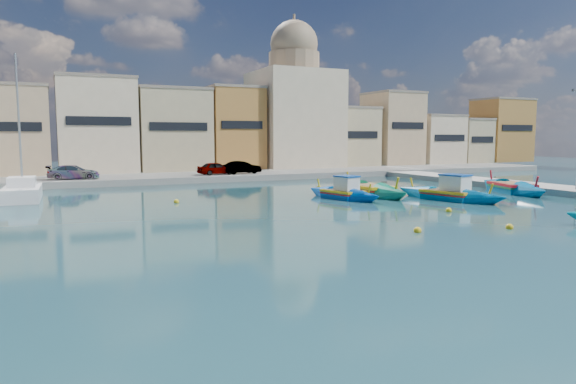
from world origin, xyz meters
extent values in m
plane|color=#123438|center=(0.00, 0.00, 0.00)|extent=(160.00, 160.00, 0.00)
cube|color=gray|center=(0.00, 32.00, 0.30)|extent=(80.00, 8.00, 0.60)
cube|color=tan|center=(-21.91, 39.16, 4.97)|extent=(6.90, 6.32, 8.74)
cube|color=gray|center=(-21.91, 39.16, 9.49)|extent=(7.03, 6.44, 0.30)
cube|color=black|center=(-21.91, 35.95, 5.41)|extent=(5.52, 0.10, 0.90)
cube|color=beige|center=(-13.86, 39.12, 5.55)|extent=(7.88, 6.24, 9.89)
cube|color=gray|center=(-13.86, 39.12, 10.64)|extent=(8.04, 6.37, 0.30)
cube|color=black|center=(-13.86, 35.95, 6.04)|extent=(6.30, 0.10, 0.90)
cube|color=tan|center=(-5.74, 39.72, 5.09)|extent=(7.88, 7.44, 8.99)
cube|color=gray|center=(-5.74, 39.72, 9.74)|extent=(8.04, 7.59, 0.30)
cube|color=black|center=(-5.74, 35.95, 5.54)|extent=(6.30, 0.10, 0.90)
cube|color=#BF823C|center=(1.54, 39.07, 5.31)|extent=(6.17, 6.13, 9.43)
cube|color=gray|center=(1.54, 39.07, 10.18)|extent=(6.29, 6.26, 0.30)
cube|color=black|center=(1.54, 35.95, 5.78)|extent=(4.93, 0.10, 0.90)
cube|color=tan|center=(9.05, 39.85, 3.63)|extent=(7.31, 7.69, 6.05)
cube|color=gray|center=(9.05, 39.85, 6.80)|extent=(7.46, 7.85, 0.30)
cube|color=black|center=(9.05, 35.95, 3.93)|extent=(5.85, 0.10, 0.90)
cube|color=tan|center=(17.02, 39.65, 4.31)|extent=(7.54, 7.30, 7.41)
cube|color=gray|center=(17.02, 39.65, 8.16)|extent=(7.69, 7.45, 0.30)
cube|color=black|center=(17.02, 35.95, 4.68)|extent=(6.03, 0.10, 0.90)
cube|color=tan|center=(24.93, 39.49, 5.42)|extent=(6.36, 6.97, 9.63)
cube|color=gray|center=(24.93, 39.49, 10.38)|extent=(6.48, 7.11, 0.30)
cube|color=black|center=(24.93, 35.95, 5.90)|extent=(5.09, 0.10, 0.90)
cube|color=beige|center=(32.15, 39.35, 3.93)|extent=(6.63, 6.70, 6.65)
cube|color=gray|center=(32.15, 39.35, 7.40)|extent=(6.76, 6.83, 0.30)
cube|color=black|center=(32.15, 35.95, 4.26)|extent=(5.30, 0.10, 0.90)
cube|color=tan|center=(38.26, 39.75, 3.70)|extent=(5.08, 7.51, 6.20)
cube|color=gray|center=(38.26, 39.75, 6.95)|extent=(5.18, 7.66, 0.30)
cube|color=black|center=(38.26, 35.95, 4.01)|extent=(4.06, 0.10, 0.90)
cube|color=#BF823C|center=(45.15, 39.00, 5.27)|extent=(7.79, 6.00, 9.33)
cube|color=gray|center=(45.15, 39.00, 10.08)|extent=(7.95, 6.12, 0.30)
cube|color=black|center=(45.15, 35.95, 5.73)|extent=(6.23, 0.10, 0.90)
cube|color=beige|center=(10.00, 40.00, 6.60)|extent=(10.00, 10.00, 12.00)
cylinder|color=#9E8466|center=(10.00, 40.00, 13.80)|extent=(6.40, 6.40, 2.40)
sphere|color=#9E8466|center=(10.00, 40.00, 15.99)|extent=(6.00, 6.00, 6.00)
cylinder|color=#9E8466|center=(10.00, 40.00, 18.90)|extent=(0.30, 0.30, 1.60)
cube|color=#595B60|center=(16.60, 6.00, 7.85)|extent=(0.35, 0.15, 0.18)
imported|color=#4C1919|center=(-3.29, 30.50, 1.24)|extent=(3.97, 2.05, 1.29)
imported|color=#4C1919|center=(-0.52, 30.50, 1.26)|extent=(4.14, 1.88, 1.32)
imported|color=#4C1919|center=(-16.69, 30.50, 1.25)|extent=(4.66, 2.40, 1.29)
cube|color=#00619E|center=(7.06, 8.22, 0.19)|extent=(2.76, 3.84, 0.97)
cone|color=#00619E|center=(6.33, 10.98, 0.24)|extent=(2.68, 3.56, 2.48)
cone|color=#00619E|center=(7.80, 5.46, 0.24)|extent=(2.68, 3.56, 2.48)
cube|color=yellow|center=(7.06, 8.22, 0.60)|extent=(2.88, 4.04, 0.17)
cube|color=red|center=(7.06, 8.22, 0.43)|extent=(2.87, 3.92, 0.10)
cube|color=olive|center=(7.06, 8.22, 0.68)|extent=(2.40, 3.46, 0.06)
cylinder|color=yellow|center=(6.25, 11.26, 0.87)|extent=(0.25, 0.48, 1.05)
cylinder|color=yellow|center=(7.87, 5.19, 0.87)|extent=(0.25, 0.48, 1.05)
cube|color=white|center=(7.19, 7.74, 1.21)|extent=(1.76, 2.05, 1.06)
cube|color=#0F47A5|center=(7.19, 7.74, 1.80)|extent=(1.87, 2.19, 0.12)
cube|color=#0047AB|center=(0.61, 12.01, 0.18)|extent=(2.38, 3.16, 0.89)
cone|color=#0047AB|center=(0.08, 14.28, 0.22)|extent=(2.33, 2.97, 2.21)
cone|color=#0047AB|center=(1.15, 9.73, 0.22)|extent=(2.33, 2.97, 2.21)
cube|color=yellow|center=(0.61, 12.01, 0.55)|extent=(2.48, 3.33, 0.16)
cube|color=red|center=(0.61, 12.01, 0.39)|extent=(2.47, 3.23, 0.09)
cube|color=olive|center=(0.61, 12.01, 0.62)|extent=(2.06, 2.85, 0.05)
cylinder|color=yellow|center=(0.02, 14.51, 0.80)|extent=(0.22, 0.44, 0.97)
cylinder|color=yellow|center=(1.20, 9.51, 0.80)|extent=(0.22, 0.44, 0.97)
cube|color=white|center=(0.71, 11.61, 1.11)|extent=(1.54, 1.69, 0.97)
cube|color=#0F47A5|center=(0.71, 11.61, 1.65)|extent=(1.63, 1.80, 0.11)
cube|color=#00619B|center=(15.00, 9.79, 0.22)|extent=(3.22, 4.13, 1.10)
cone|color=#00619B|center=(15.94, 12.63, 0.27)|extent=(3.14, 3.87, 2.76)
cone|color=#00619B|center=(14.06, 6.94, 0.27)|extent=(3.14, 3.87, 2.76)
cube|color=red|center=(15.00, 9.79, 0.68)|extent=(3.37, 4.34, 0.20)
cube|color=#197F33|center=(15.00, 9.79, 0.48)|extent=(3.35, 4.22, 0.11)
cube|color=olive|center=(15.00, 9.79, 0.77)|extent=(2.81, 3.71, 0.07)
cylinder|color=red|center=(16.04, 12.91, 0.99)|extent=(0.31, 0.54, 1.20)
cylinder|color=red|center=(13.96, 6.66, 0.99)|extent=(0.31, 0.54, 1.20)
cube|color=#0B7656|center=(3.55, 12.78, 0.23)|extent=(2.34, 3.47, 1.13)
cone|color=#0B7656|center=(3.48, 15.61, 0.28)|extent=(2.34, 3.26, 2.79)
cone|color=#0B7656|center=(3.63, 9.96, 0.28)|extent=(2.34, 3.26, 2.79)
cube|color=yellow|center=(3.55, 12.78, 0.70)|extent=(2.44, 3.66, 0.20)
cube|color=red|center=(3.55, 12.78, 0.50)|extent=(2.46, 3.54, 0.11)
cube|color=olive|center=(3.55, 12.78, 0.79)|extent=(2.00, 3.15, 0.07)
cylinder|color=yellow|center=(3.48, 15.89, 1.02)|extent=(0.17, 0.54, 1.23)
cylinder|color=yellow|center=(3.63, 9.68, 1.02)|extent=(0.17, 0.54, 1.23)
cube|color=white|center=(-20.42, 20.61, 0.34)|extent=(2.47, 5.85, 1.27)
cone|color=white|center=(-20.33, 24.34, 0.34)|extent=(2.41, 3.37, 2.34)
cube|color=white|center=(-20.42, 20.61, 1.32)|extent=(1.80, 2.11, 0.68)
cylinder|color=#999EA3|center=(-20.41, 21.03, 5.36)|extent=(0.16, 0.16, 9.74)
sphere|color=yellow|center=(-2.91, -0.79, 0.08)|extent=(0.36, 0.36, 0.36)
sphere|color=yellow|center=(3.01, 3.68, 0.08)|extent=(0.36, 0.36, 0.36)
sphere|color=yellow|center=(2.59, 19.33, 0.08)|extent=(0.36, 0.36, 0.36)
sphere|color=yellow|center=(-10.87, 14.61, 0.08)|extent=(0.36, 0.36, 0.36)
sphere|color=yellow|center=(1.73, -1.97, 0.08)|extent=(0.36, 0.36, 0.36)
camera|label=1|loc=(-18.42, -19.85, 4.51)|focal=32.00mm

